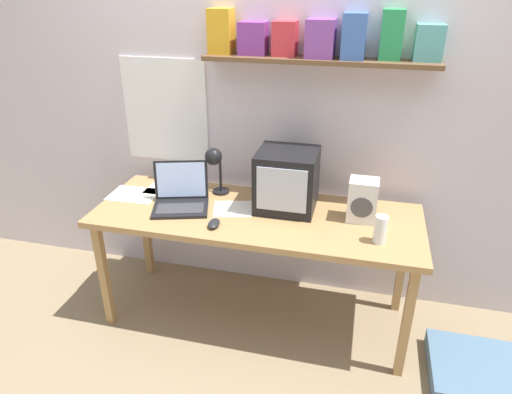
{
  "coord_description": "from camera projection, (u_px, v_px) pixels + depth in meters",
  "views": [
    {
      "loc": [
        0.54,
        -2.18,
        1.91
      ],
      "look_at": [
        0.0,
        0.0,
        0.82
      ],
      "focal_mm": 32.0,
      "sensor_mm": 36.0,
      "label": 1
    }
  ],
  "objects": [
    {
      "name": "space_heater",
      "position": [
        363.0,
        200.0,
        2.43
      ],
      "size": [
        0.16,
        0.14,
        0.23
      ],
      "rotation": [
        0.0,
        0.0,
        -0.02
      ],
      "color": "white",
      "rests_on": "corner_desk"
    },
    {
      "name": "printed_handout",
      "position": [
        134.0,
        195.0,
        2.76
      ],
      "size": [
        0.29,
        0.22,
        0.0
      ],
      "rotation": [
        0.0,
        0.0,
        0.03
      ],
      "color": "white",
      "rests_on": "corner_desk"
    },
    {
      "name": "ground_plane",
      "position": [
        256.0,
        314.0,
        2.86
      ],
      "size": [
        12.0,
        12.0,
        0.0
      ],
      "primitive_type": "plane",
      "color": "#8F7B5C"
    },
    {
      "name": "crt_monitor",
      "position": [
        287.0,
        180.0,
        2.54
      ],
      "size": [
        0.33,
        0.32,
        0.34
      ],
      "rotation": [
        0.0,
        0.0,
        0.0
      ],
      "color": "black",
      "rests_on": "corner_desk"
    },
    {
      "name": "back_wall",
      "position": [
        274.0,
        91.0,
        2.66
      ],
      "size": [
        5.6,
        0.24,
        2.6
      ],
      "color": "silver",
      "rests_on": "ground_plane"
    },
    {
      "name": "laptop",
      "position": [
        181.0,
        196.0,
        2.6
      ],
      "size": [
        0.37,
        0.34,
        0.24
      ],
      "rotation": [
        0.0,
        0.0,
        0.3
      ],
      "color": "black",
      "rests_on": "corner_desk"
    },
    {
      "name": "floor_cushion",
      "position": [
        475.0,
        372.0,
        2.38
      ],
      "size": [
        0.46,
        0.46,
        0.09
      ],
      "color": "slate",
      "rests_on": "ground_plane"
    },
    {
      "name": "desk_lamp",
      "position": [
        215.0,
        162.0,
        2.65
      ],
      "size": [
        0.12,
        0.16,
        0.3
      ],
      "rotation": [
        0.0,
        0.0,
        -0.32
      ],
      "color": "black",
      "rests_on": "corner_desk"
    },
    {
      "name": "loose_paper_near_monitor",
      "position": [
        233.0,
        209.0,
        2.59
      ],
      "size": [
        0.26,
        0.25,
        0.0
      ],
      "rotation": [
        0.0,
        0.0,
        0.26
      ],
      "color": "white",
      "rests_on": "corner_desk"
    },
    {
      "name": "loose_paper_near_laptop",
      "position": [
        168.0,
        189.0,
        2.83
      ],
      "size": [
        0.26,
        0.2,
        0.0
      ],
      "rotation": [
        0.0,
        0.0,
        -0.01
      ],
      "color": "white",
      "rests_on": "corner_desk"
    },
    {
      "name": "computer_mouse",
      "position": [
        214.0,
        224.0,
        2.4
      ],
      "size": [
        0.07,
        0.11,
        0.03
      ],
      "rotation": [
        0.0,
        0.0,
        0.06
      ],
      "color": "#232326",
      "rests_on": "corner_desk"
    },
    {
      "name": "corner_desk",
      "position": [
        256.0,
        222.0,
        2.57
      ],
      "size": [
        1.82,
        0.67,
        0.72
      ],
      "color": "tan",
      "rests_on": "ground_plane"
    },
    {
      "name": "juice_glass",
      "position": [
        380.0,
        231.0,
        2.24
      ],
      "size": [
        0.06,
        0.06,
        0.15
      ],
      "color": "white",
      "rests_on": "corner_desk"
    }
  ]
}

